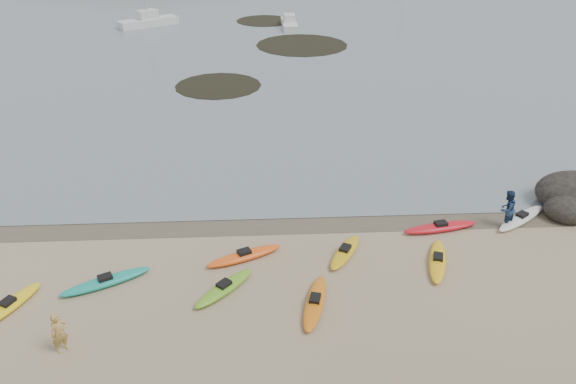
{
  "coord_description": "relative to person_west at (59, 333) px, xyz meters",
  "views": [
    {
      "loc": [
        -1.22,
        -23.35,
        14.26
      ],
      "look_at": [
        0.0,
        0.0,
        1.5
      ],
      "focal_mm": 35.0,
      "sensor_mm": 36.0,
      "label": 1
    }
  ],
  "objects": [
    {
      "name": "wet_sand",
      "position": [
        8.3,
        8.1,
        -0.8
      ],
      "size": [
        60.0,
        60.0,
        0.0
      ],
      "primitive_type": "plane",
      "color": "brown",
      "rests_on": "ground"
    },
    {
      "name": "ground",
      "position": [
        8.3,
        8.4,
        -0.8
      ],
      "size": [
        600.0,
        600.0,
        0.0
      ],
      "primitive_type": "plane",
      "color": "tan",
      "rests_on": "ground"
    },
    {
      "name": "person_east",
      "position": [
        18.55,
        7.22,
        0.15
      ],
      "size": [
        1.16,
        1.11,
        1.9
      ],
      "primitive_type": "imported",
      "rotation": [
        0.0,
        0.0,
        3.73
      ],
      "color": "navy",
      "rests_on": "ground"
    },
    {
      "name": "person_west",
      "position": [
        0.0,
        0.0,
        0.0
      ],
      "size": [
        0.69,
        0.68,
        1.6
      ],
      "primitive_type": "imported",
      "rotation": [
        0.0,
        0.0,
        0.74
      ],
      "color": "tan",
      "rests_on": "ground"
    },
    {
      "name": "kelp_mats",
      "position": [
        8.49,
        41.8,
        -0.77
      ],
      "size": [
        15.93,
        31.71,
        0.04
      ],
      "color": "black",
      "rests_on": "water"
    },
    {
      "name": "kayaks",
      "position": [
        8.89,
        4.52,
        -0.63
      ],
      "size": [
        24.99,
        8.82,
        0.34
      ],
      "color": "teal",
      "rests_on": "ground"
    }
  ]
}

